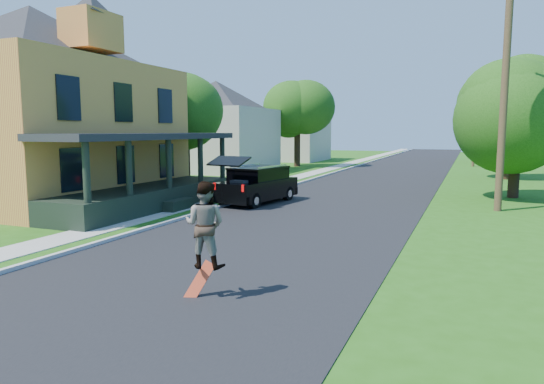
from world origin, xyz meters
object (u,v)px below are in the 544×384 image
at_px(skateboarder, 205,225).
at_px(utility_pole_near, 506,71).
at_px(tree_right_near, 517,103).
at_px(black_suv, 257,185).

distance_m(skateboarder, utility_pole_near, 15.27).
height_order(tree_right_near, utility_pole_near, utility_pole_near).
relative_size(skateboarder, utility_pole_near, 0.15).
bearing_deg(tree_right_near, utility_pole_near, -100.03).
xyz_separation_m(black_suv, utility_pole_near, (9.91, 1.76, 4.71)).
bearing_deg(utility_pole_near, tree_right_near, 78.58).
bearing_deg(black_suv, utility_pole_near, 19.25).
xyz_separation_m(tree_right_near, utility_pole_near, (-0.83, -4.67, 1.02)).
height_order(skateboarder, tree_right_near, tree_right_near).
bearing_deg(black_suv, skateboarder, -61.21).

